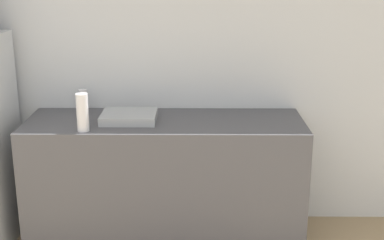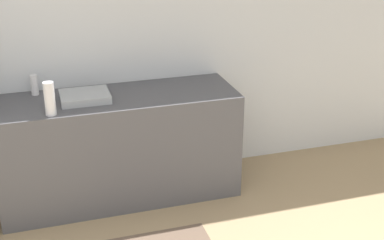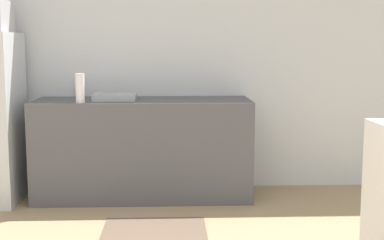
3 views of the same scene
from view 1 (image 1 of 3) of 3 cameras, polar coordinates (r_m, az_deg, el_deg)
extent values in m
cube|color=silver|center=(4.06, -6.26, 6.68)|extent=(8.00, 0.06, 2.60)
cube|color=#4C4C51|center=(3.93, -2.85, -6.43)|extent=(1.97, 0.65, 0.91)
cube|color=#9EA3A8|center=(3.78, -6.75, 0.34)|extent=(0.38, 0.31, 0.06)
cylinder|color=silver|center=(3.58, -11.60, 0.79)|extent=(0.08, 0.08, 0.25)
cylinder|color=silver|center=(4.06, -11.54, 2.04)|extent=(0.06, 0.06, 0.17)
camera|label=2|loc=(1.03, -122.12, 16.59)|focal=50.00mm
camera|label=3|loc=(1.39, 178.85, -41.20)|focal=50.00mm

